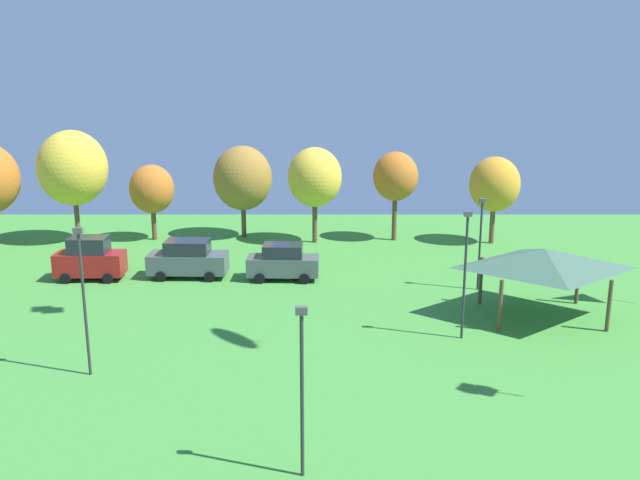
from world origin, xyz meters
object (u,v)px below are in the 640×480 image
parked_car_second_from_left (188,259)px  treeline_tree_6 (495,185)px  light_post_1 (465,268)px  treeline_tree_5 (396,177)px  treeline_tree_4 (315,177)px  parked_car_leftmost (90,259)px  parked_car_third_from_left (283,262)px  light_post_2 (84,294)px  light_post_3 (481,238)px  park_pavilion (544,259)px  light_post_0 (302,382)px  treeline_tree_2 (152,189)px  treeline_tree_3 (243,178)px  treeline_tree_1 (73,168)px

parked_car_second_from_left → treeline_tree_6: (20.61, 8.54, 3.19)m
light_post_1 → treeline_tree_5: size_ratio=0.92×
light_post_1 → treeline_tree_4: size_ratio=0.87×
parked_car_leftmost → parked_car_third_from_left: parked_car_leftmost is taller
parked_car_leftmost → light_post_1: size_ratio=0.67×
light_post_2 → light_post_3: size_ratio=1.17×
park_pavilion → treeline_tree_4: (-11.66, 15.64, 1.74)m
light_post_2 → treeline_tree_6: treeline_tree_6 is taller
light_post_0 → treeline_tree_2: (-11.85, 30.57, 0.65)m
light_post_0 → light_post_2: (-8.99, 7.23, 0.37)m
light_post_2 → treeline_tree_4: 24.32m
light_post_0 → light_post_1: light_post_1 is taller
light_post_1 → treeline_tree_5: 19.31m
light_post_0 → treeline_tree_6: (13.11, 29.50, 1.18)m
treeline_tree_3 → treeline_tree_4: bearing=-17.1°
treeline_tree_1 → treeline_tree_5: 23.39m
light_post_0 → treeline_tree_3: (-5.24, 31.39, 1.35)m
light_post_3 → treeline_tree_6: 11.55m
light_post_2 → treeline_tree_1: bearing=110.1°
park_pavilion → treeline_tree_2: 28.85m
parked_car_second_from_left → light_post_3: (17.14, -2.41, 1.90)m
parked_car_second_from_left → treeline_tree_3: bearing=79.3°
light_post_1 → park_pavilion: bearing=32.2°
light_post_3 → treeline_tree_4: treeline_tree_4 is taller
parked_car_third_from_left → light_post_2: 15.35m
light_post_2 → treeline_tree_4: treeline_tree_4 is taller
light_post_1 → light_post_2: (-16.21, -3.97, 0.08)m
parked_car_leftmost → parked_car_third_from_left: bearing=-1.1°
light_post_3 → treeline_tree_1: size_ratio=0.65×
parked_car_third_from_left → parked_car_leftmost: bearing=-178.4°
parked_car_second_from_left → treeline_tree_2: (-4.36, 9.60, 2.66)m
light_post_3 → treeline_tree_6: (3.48, 10.94, 1.28)m
treeline_tree_2 → treeline_tree_5: treeline_tree_5 is taller
light_post_1 → light_post_0: bearing=-122.8°
treeline_tree_1 → treeline_tree_4: bearing=-0.6°
park_pavilion → treeline_tree_2: treeline_tree_2 is taller
park_pavilion → light_post_1: 5.44m
parked_car_second_from_left → treeline_tree_5: 16.93m
parked_car_third_from_left → treeline_tree_6: size_ratio=0.68×
light_post_3 → treeline_tree_5: bearing=106.7°
parked_car_second_from_left → light_post_1: light_post_1 is taller
light_post_0 → light_post_1: size_ratio=0.91×
parked_car_second_from_left → treeline_tree_6: bearing=24.0°
light_post_0 → treeline_tree_4: size_ratio=0.79×
light_post_3 → treeline_tree_5: treeline_tree_5 is taller
light_post_2 → parked_car_second_from_left: bearing=83.8°
light_post_3 → treeline_tree_2: bearing=150.8°
park_pavilion → light_post_3: size_ratio=1.27×
park_pavilion → light_post_3: light_post_3 is taller
parked_car_third_from_left → light_post_0: (1.68, -20.51, 2.07)m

